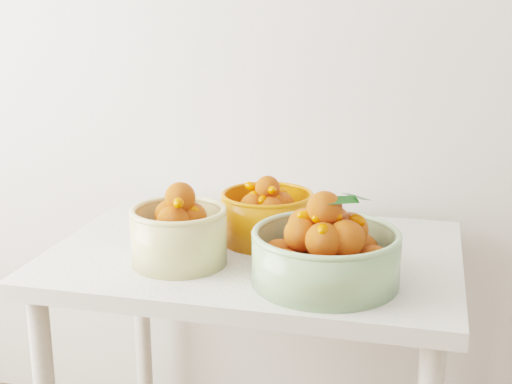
% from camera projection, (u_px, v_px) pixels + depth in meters
% --- Properties ---
extents(table, '(1.00, 0.70, 0.75)m').
position_uv_depth(table, '(255.00, 285.00, 1.80)').
color(table, silver).
rests_on(table, ground).
extents(bowl_cream, '(0.27, 0.27, 0.20)m').
position_uv_depth(bowl_cream, '(179.00, 233.00, 1.67)').
color(bowl_cream, '#D0C282').
rests_on(bowl_cream, table).
extents(bowl_green, '(0.36, 0.36, 0.21)m').
position_uv_depth(bowl_green, '(326.00, 251.00, 1.55)').
color(bowl_green, '#89AD7B').
rests_on(bowl_green, table).
extents(bowl_orange, '(0.27, 0.27, 0.17)m').
position_uv_depth(bowl_orange, '(267.00, 215.00, 1.82)').
color(bowl_orange, '#E55F0C').
rests_on(bowl_orange, table).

